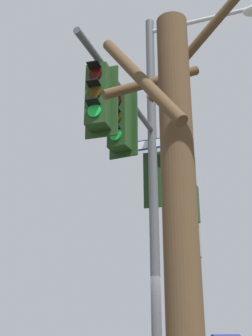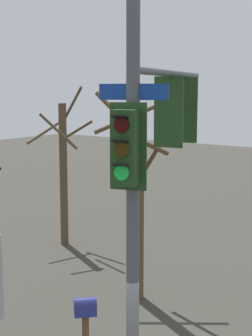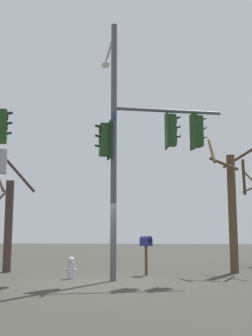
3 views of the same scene
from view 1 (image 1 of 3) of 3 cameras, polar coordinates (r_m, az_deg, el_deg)
main_signal_pole_assembly at (r=9.05m, az=2.77°, el=2.91°), size 4.64×3.36×8.82m
secondary_pole_assembly at (r=13.13m, az=9.02°, el=-10.16°), size 0.78×0.46×6.59m
bare_tree_corner at (r=4.09m, az=7.05°, el=-3.58°), size 2.29×2.30×5.43m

